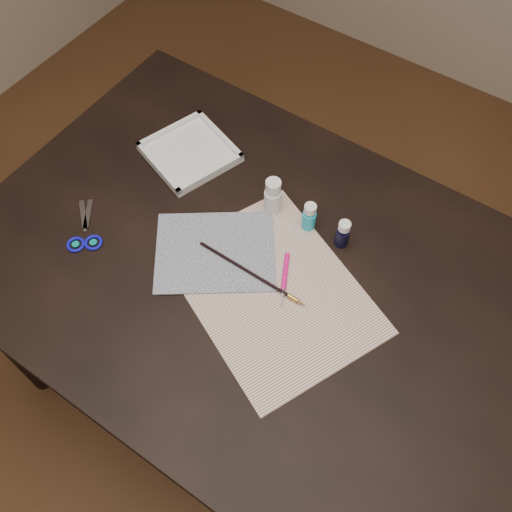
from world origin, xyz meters
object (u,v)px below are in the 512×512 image
Objects in this scene: paint_bottle_white at (273,196)px; palette_tray at (190,152)px; paper at (273,291)px; paint_bottle_cyan at (309,216)px; paint_bottle_navy at (343,234)px; canvas at (215,251)px; scissors at (82,226)px.

palette_tray is at bearing 174.67° from paint_bottle_white.
paper is 5.73× the size of paint_bottle_cyan.
paint_bottle_navy reaches higher than palette_tray.
paint_bottle_white is at bearing -5.33° from palette_tray.
paint_bottle_navy is (0.06, 0.19, 0.04)m from paper.
paper is 0.23m from paint_bottle_white.
paper is 0.16m from canvas.
paint_bottle_white reaches higher than paint_bottle_navy.
paint_bottle_white reaches higher than canvas.
canvas is 0.30m from palette_tray.
paint_bottle_white is (0.04, 0.17, 0.05)m from canvas.
paper is at bearing -107.36° from paint_bottle_navy.
paint_bottle_white reaches higher than palette_tray.
canvas is at bearing -117.25° from scissors.
canvas is 3.54× the size of paint_bottle_navy.
canvas is 3.45× the size of paint_bottle_cyan.
canvas is 0.23m from paint_bottle_cyan.
paint_bottle_white is at bearing 77.23° from canvas.
paper is at bearing -125.58° from scissors.
palette_tray reaches higher than canvas.
palette_tray reaches higher than scissors.
scissors is (-0.43, -0.29, -0.03)m from paint_bottle_cyan.
canvas is at bearing -41.43° from palette_tray.
paint_bottle_white is 0.44m from scissors.
paint_bottle_cyan is (-0.03, 0.19, 0.04)m from paper.
scissors is (-0.30, -0.12, 0.00)m from canvas.
paint_bottle_white is at bearing -177.21° from paint_bottle_cyan.
paper is 0.44m from palette_tray.
paint_bottle_white is at bearing -177.72° from paint_bottle_navy.
paint_bottle_cyan is at bearing -178.29° from paint_bottle_navy.
scissors is at bearing -145.66° from paint_bottle_cyan.
paint_bottle_white is at bearing 123.62° from paper.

